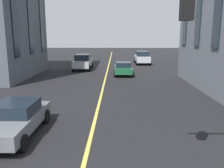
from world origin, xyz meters
The scene contains 5 objects.
lane_centre_line centered at (20.00, 0.00, 0.00)m, with size 80.00×0.16×0.01m.
car_silver_oncoming centered at (26.55, 3.04, 0.97)m, with size 4.70×2.14×1.88m.
car_green_parked_a centered at (22.57, -1.81, 0.70)m, with size 4.40×1.95×1.37m.
car_white_mid centered at (32.57, -4.90, 0.97)m, with size 4.70×2.14×1.88m.
car_grey_trailing centered at (6.73, 3.18, 0.70)m, with size 4.40×1.95×1.37m.
Camera 1 is at (-2.70, -1.04, 4.12)m, focal length 38.19 mm.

